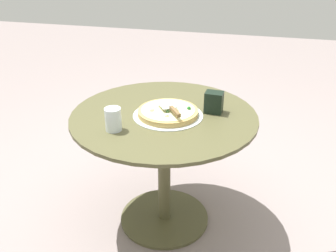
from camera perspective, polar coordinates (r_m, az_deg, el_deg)
The scene contains 6 objects.
ground_plane at distance 2.32m, azimuth -0.55°, elevation -14.04°, with size 10.00×10.00×0.00m, color gray.
patio_table at distance 2.02m, azimuth -0.62°, elevation -2.95°, with size 0.98×0.98×0.70m.
pizza_on_tray at distance 1.91m, azimuth -0.00°, elevation 2.09°, with size 0.36×0.36×0.05m.
pizza_server at distance 1.86m, azimuth 0.51°, elevation 2.77°, with size 0.20×0.16×0.02m.
drinking_cup at distance 1.76m, azimuth -8.48°, elevation 1.02°, with size 0.08×0.08×0.11m, color silver.
napkin_dispenser at distance 1.95m, azimuth 7.10°, elevation 3.66°, with size 0.09×0.07×0.11m, color black.
Camera 1 is at (-1.69, -0.46, 1.52)m, focal length 39.43 mm.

